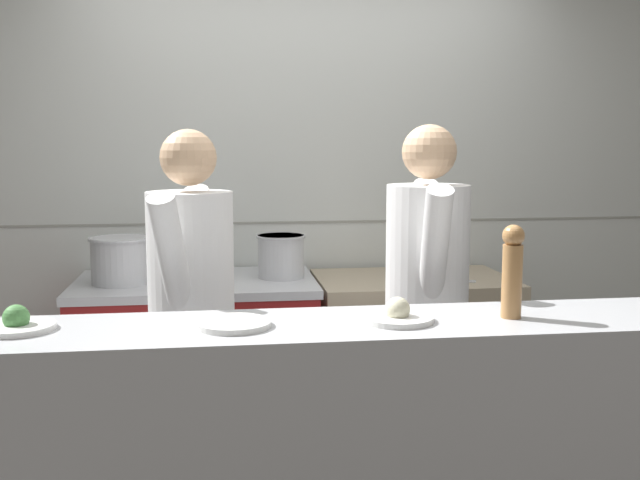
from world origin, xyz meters
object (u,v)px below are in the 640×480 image
object	(u,v)px
plated_dish_dessert	(397,315)
braising_pot	(281,255)
sauce_pot	(195,261)
chef_head_cook	(192,316)
plated_dish_main	(17,324)
chef_sous	(426,306)
stock_pot	(121,259)
plated_dish_appetiser	(233,324)
chefs_knife	(434,279)
mixing_bowl_steel	(423,267)
oven_range	(197,371)
pepper_mill	(512,269)

from	to	relation	value
plated_dish_dessert	braising_pot	bearing A→B (deg)	100.00
sauce_pot	chef_head_cook	world-z (taller)	chef_head_cook
sauce_pot	plated_dish_main	size ratio (longest dim) A/B	1.35
plated_dish_main	chef_sous	world-z (taller)	chef_sous
stock_pot	plated_dish_appetiser	world-z (taller)	stock_pot
chefs_knife	plated_dish_main	xyz separation A→B (m)	(-1.66, -1.24, 0.14)
plated_dish_dessert	plated_dish_appetiser	bearing A→B (deg)	179.86
sauce_pot	chef_head_cook	bearing A→B (deg)	-89.62
mixing_bowl_steel	plated_dish_dessert	xyz separation A→B (m)	(-0.47, -1.38, 0.09)
braising_pot	chef_sous	distance (m)	0.92
mixing_bowl_steel	plated_dish_appetiser	world-z (taller)	plated_dish_appetiser
mixing_bowl_steel	plated_dish_main	distance (m)	2.10
oven_range	chefs_knife	distance (m)	1.26
braising_pot	plated_dish_dessert	distance (m)	1.42
stock_pot	plated_dish_main	distance (m)	1.31
stock_pot	braising_pot	world-z (taller)	stock_pot
stock_pot	mixing_bowl_steel	distance (m)	1.48
oven_range	plated_dish_dessert	world-z (taller)	plated_dish_dessert
sauce_pot	mixing_bowl_steel	size ratio (longest dim) A/B	1.43
chef_head_cook	chef_sous	world-z (taller)	chef_sous
mixing_bowl_steel	chef_head_cook	world-z (taller)	chef_head_cook
sauce_pot	chefs_knife	xyz separation A→B (m)	(1.17, -0.13, -0.10)
oven_range	mixing_bowl_steel	size ratio (longest dim) A/B	5.44
plated_dish_main	oven_range	bearing A→B (deg)	70.02
pepper_mill	chef_sous	world-z (taller)	chef_sous
chef_sous	mixing_bowl_steel	bearing A→B (deg)	84.05
chefs_knife	plated_dish_appetiser	size ratio (longest dim) A/B	1.45
mixing_bowl_steel	chef_head_cook	distance (m)	1.34
stock_pot	pepper_mill	world-z (taller)	pepper_mill
chefs_knife	pepper_mill	size ratio (longest dim) A/B	1.12
pepper_mill	oven_range	bearing A→B (deg)	126.76
stock_pot	plated_dish_dessert	world-z (taller)	stock_pot
chef_head_cook	plated_dish_dessert	bearing A→B (deg)	-28.44
braising_pot	plated_dish_appetiser	distance (m)	1.43
sauce_pot	oven_range	bearing A→B (deg)	-93.43
mixing_bowl_steel	stock_pot	bearing A→B (deg)	-178.98
plated_dish_main	chef_sous	distance (m)	1.57
stock_pot	plated_dish_main	bearing A→B (deg)	-96.32
sauce_pot	mixing_bowl_steel	xyz separation A→B (m)	(1.13, -0.04, -0.05)
oven_range	sauce_pot	world-z (taller)	sauce_pot
plated_dish_main	mixing_bowl_steel	bearing A→B (deg)	39.31
stock_pot	plated_dish_main	world-z (taller)	stock_pot
pepper_mill	chef_sous	xyz separation A→B (m)	(-0.09, 0.66, -0.26)
mixing_bowl_steel	chefs_knife	distance (m)	0.10
sauce_pot	chefs_knife	size ratio (longest dim) A/B	0.91
chef_sous	braising_pot	bearing A→B (deg)	134.14
sauce_pot	plated_dish_appetiser	bearing A→B (deg)	-83.84
stock_pot	braising_pot	xyz separation A→B (m)	(0.76, 0.05, -0.00)
plated_dish_dessert	pepper_mill	size ratio (longest dim) A/B	0.76
sauce_pot	plated_dish_appetiser	xyz separation A→B (m)	(0.15, -1.42, 0.03)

